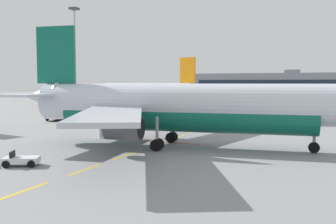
{
  "coord_description": "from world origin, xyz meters",
  "views": [
    {
      "loc": [
        34.5,
        -15.76,
        6.31
      ],
      "look_at": [
        19.04,
        20.77,
        3.32
      ],
      "focal_mm": 42.05,
      "sensor_mm": 36.0,
      "label": 1
    }
  ],
  "objects_px": {
    "airliner_foreground": "(179,107)",
    "airliner_mid_left": "(147,92)",
    "apron_light_mast_near": "(75,46)",
    "uld_cargo_container": "(109,131)",
    "fuel_service_truck": "(58,110)"
  },
  "relations": [
    {
      "from": "airliner_foreground",
      "to": "uld_cargo_container",
      "type": "xyz_separation_m",
      "value": [
        -9.55,
        2.74,
        -3.15
      ]
    },
    {
      "from": "airliner_mid_left",
      "to": "apron_light_mast_near",
      "type": "relative_size",
      "value": 1.46
    },
    {
      "from": "airliner_mid_left",
      "to": "apron_light_mast_near",
      "type": "height_order",
      "value": "apron_light_mast_near"
    },
    {
      "from": "airliner_mid_left",
      "to": "uld_cargo_container",
      "type": "xyz_separation_m",
      "value": [
        21.02,
        -52.82,
        -3.14
      ]
    },
    {
      "from": "airliner_mid_left",
      "to": "fuel_service_truck",
      "type": "relative_size",
      "value": 4.59
    },
    {
      "from": "airliner_foreground",
      "to": "apron_light_mast_near",
      "type": "bearing_deg",
      "value": 136.07
    },
    {
      "from": "airliner_foreground",
      "to": "airliner_mid_left",
      "type": "height_order",
      "value": "airliner_foreground"
    },
    {
      "from": "uld_cargo_container",
      "to": "fuel_service_truck",
      "type": "bearing_deg",
      "value": 141.64
    },
    {
      "from": "apron_light_mast_near",
      "to": "airliner_mid_left",
      "type": "bearing_deg",
      "value": 57.66
    },
    {
      "from": "fuel_service_truck",
      "to": "apron_light_mast_near",
      "type": "distance_m",
      "value": 27.51
    },
    {
      "from": "airliner_mid_left",
      "to": "uld_cargo_container",
      "type": "bearing_deg",
      "value": -68.3
    },
    {
      "from": "apron_light_mast_near",
      "to": "airliner_foreground",
      "type": "bearing_deg",
      "value": -43.93
    },
    {
      "from": "airliner_foreground",
      "to": "airliner_mid_left",
      "type": "bearing_deg",
      "value": 118.82
    },
    {
      "from": "airliner_foreground",
      "to": "uld_cargo_container",
      "type": "distance_m",
      "value": 10.43
    },
    {
      "from": "uld_cargo_container",
      "to": "apron_light_mast_near",
      "type": "height_order",
      "value": "apron_light_mast_near"
    }
  ]
}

